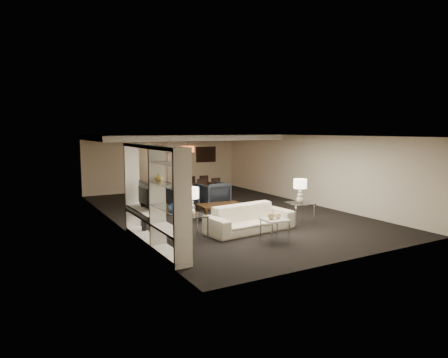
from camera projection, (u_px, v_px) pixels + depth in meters
name	position (u px, v px, depth m)	size (l,w,h in m)	color
floor	(224.00, 212.00, 13.09)	(11.00, 11.00, 0.00)	black
ceiling	(224.00, 136.00, 12.79)	(7.00, 11.00, 0.02)	silver
wall_back	(163.00, 163.00, 17.69)	(7.00, 0.02, 2.50)	beige
wall_front	(355.00, 200.00, 8.18)	(7.00, 0.02, 2.50)	beige
wall_left	(116.00, 181.00, 11.23)	(0.02, 11.00, 2.50)	beige
wall_right	(307.00, 169.00, 14.64)	(0.02, 11.00, 2.50)	beige
ceiling_soffit	(181.00, 137.00, 15.82)	(7.00, 4.00, 0.20)	silver
curtains	(144.00, 165.00, 17.19)	(1.50, 0.12, 2.40)	beige
door	(178.00, 166.00, 18.03)	(0.90, 0.05, 2.10)	silver
painting	(206.00, 154.00, 18.65)	(0.95, 0.04, 0.65)	#142D38
media_unit	(153.00, 196.00, 9.09)	(0.38, 3.40, 2.35)	white
pendant_light	(188.00, 149.00, 16.03)	(0.52, 0.52, 0.24)	#D8591E
sofa	(250.00, 218.00, 10.58)	(2.41, 0.94, 0.70)	beige
coffee_table	(221.00, 212.00, 11.98)	(1.32, 0.77, 0.47)	black
armchair_left	(180.00, 198.00, 13.13)	(0.96, 0.98, 0.90)	black
armchair_right	(212.00, 195.00, 13.72)	(0.96, 0.98, 0.90)	black
side_table_left	(191.00, 228.00, 9.76)	(0.66, 0.66, 0.62)	white
side_table_right	(299.00, 213.00, 11.42)	(0.66, 0.66, 0.62)	white
table_lamp_left	(191.00, 201.00, 9.68)	(0.37, 0.37, 0.68)	silver
table_lamp_right	(300.00, 191.00, 11.34)	(0.37, 0.37, 0.68)	beige
marble_table	(274.00, 230.00, 9.64)	(0.55, 0.55, 0.55)	white
gold_gourd_a	(271.00, 216.00, 9.55)	(0.18, 0.18, 0.18)	tan
gold_gourd_b	(278.00, 215.00, 9.65)	(0.15, 0.15, 0.15)	#EAD17C
television	(142.00, 195.00, 9.90)	(0.15, 1.11, 0.64)	black
vase_blue	(173.00, 206.00, 8.08)	(0.17, 0.17, 0.18)	#224494
vase_amber	(159.00, 178.00, 8.71)	(0.17, 0.17, 0.17)	#B4943C
floor_speaker	(144.00, 214.00, 10.17)	(0.12, 0.12, 1.09)	black
dining_table	(196.00, 192.00, 15.64)	(1.60, 0.89, 0.56)	black
chair_nl	(189.00, 192.00, 14.77)	(0.39, 0.39, 0.84)	black
chair_nm	(204.00, 190.00, 15.06)	(0.39, 0.39, 0.84)	black
chair_nr	(218.00, 189.00, 15.35)	(0.39, 0.39, 0.84)	black
chair_fl	(176.00, 187.00, 15.89)	(0.39, 0.39, 0.84)	black
chair_fm	(189.00, 186.00, 16.19)	(0.39, 0.39, 0.84)	black
chair_fr	(203.00, 185.00, 16.48)	(0.39, 0.39, 0.84)	black
floor_lamp	(154.00, 177.00, 16.88)	(0.21, 0.21, 1.44)	black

